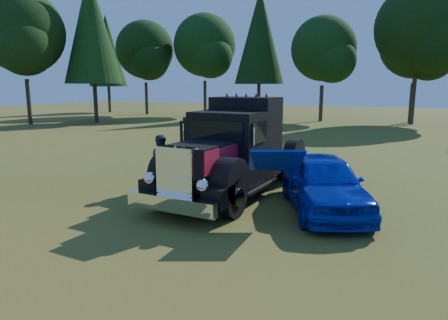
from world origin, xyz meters
TOP-DOWN VIEW (x-y plane):
  - ground at (0.00, 0.00)m, footprint 120.00×120.00m
  - treeline at (0.11, 27.99)m, footprint 72.10×24.50m
  - diamond_t_truck at (0.72, 1.72)m, footprint 3.38×7.16m
  - hotrod_coupe at (3.63, 1.38)m, footprint 3.75×4.84m
  - spectator_near at (-1.07, 2.08)m, footprint 0.52×0.70m
  - spectator_far at (-1.53, 1.08)m, footprint 0.88×1.02m
  - distant_teal_car at (-11.51, 22.46)m, footprint 3.30×4.85m

SIDE VIEW (x-z plane):
  - ground at x=0.00m, z-range 0.00..0.00m
  - distant_teal_car at x=-11.51m, z-range 0.00..1.51m
  - hotrod_coupe at x=3.63m, z-range -0.17..1.72m
  - spectator_near at x=-1.07m, z-range 0.00..1.75m
  - spectator_far at x=-1.53m, z-range 0.00..1.81m
  - diamond_t_truck at x=0.72m, z-range -0.22..2.78m
  - treeline at x=0.11m, z-range 0.78..14.62m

